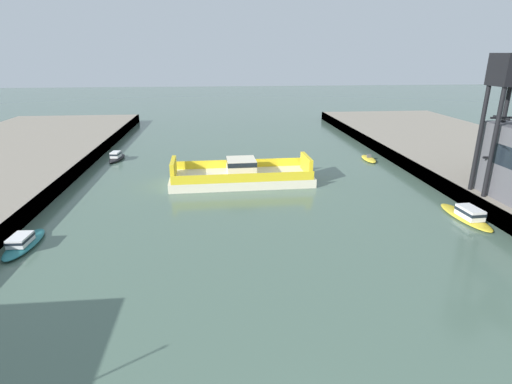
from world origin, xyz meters
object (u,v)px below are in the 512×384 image
at_px(chain_ferry, 241,175).
at_px(moored_boat_far_right, 116,157).
at_px(moored_boat_near_left, 467,215).
at_px(crane_tower, 507,88).
at_px(moored_boat_mid_right, 23,243).
at_px(moored_boat_near_right, 369,159).

height_order(chain_ferry, moored_boat_far_right, chain_ferry).
distance_m(moored_boat_near_left, moored_boat_far_right, 49.44).
height_order(chain_ferry, crane_tower, crane_tower).
height_order(moored_boat_mid_right, moored_boat_far_right, moored_boat_far_right).
xyz_separation_m(moored_boat_mid_right, moored_boat_far_right, (1.12, 30.09, 0.05)).
height_order(moored_boat_near_right, moored_boat_mid_right, moored_boat_mid_right).
bearing_deg(crane_tower, moored_boat_mid_right, -173.76).
relative_size(moored_boat_far_right, crane_tower, 0.39).
bearing_deg(moored_boat_far_right, moored_boat_mid_right, -92.13).
distance_m(moored_boat_near_left, crane_tower, 13.06).
xyz_separation_m(moored_boat_near_right, crane_tower, (5.01, -21.21, 12.48)).
bearing_deg(moored_boat_near_right, crane_tower, -76.70).
bearing_deg(moored_boat_near_right, moored_boat_far_right, 174.37).
xyz_separation_m(moored_boat_near_right, moored_boat_far_right, (-39.49, 3.89, 0.28)).
xyz_separation_m(moored_boat_near_left, moored_boat_near_right, (-1.28, 24.09, -0.30)).
bearing_deg(moored_boat_near_right, chain_ferry, -155.13).
height_order(moored_boat_far_right, crane_tower, crane_tower).
xyz_separation_m(moored_boat_mid_right, crane_tower, (45.62, 4.99, 12.24)).
bearing_deg(crane_tower, moored_boat_far_right, 150.58).
xyz_separation_m(moored_boat_near_left, moored_boat_mid_right, (-41.88, -2.11, -0.06)).
relative_size(chain_ferry, crane_tower, 1.29).
height_order(moored_boat_near_right, crane_tower, crane_tower).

